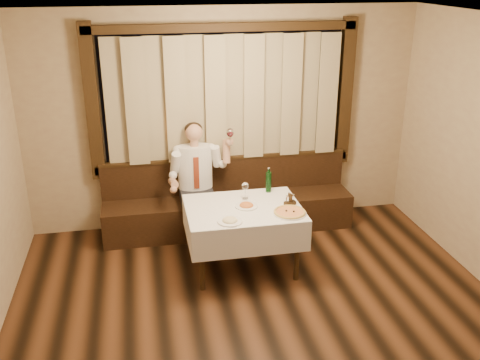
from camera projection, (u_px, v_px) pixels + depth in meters
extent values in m
cube|color=silver|center=(294.00, 34.00, 3.58)|extent=(5.00, 6.00, 0.01)
cube|color=tan|center=(224.00, 120.00, 6.83)|extent=(5.00, 0.01, 2.80)
cube|color=black|center=(223.00, 97.00, 6.70)|extent=(3.00, 0.02, 1.60)
cube|color=orange|center=(169.00, 123.00, 6.68)|extent=(0.50, 0.01, 0.40)
cube|color=black|center=(225.00, 162.00, 6.98)|extent=(3.30, 0.12, 0.10)
cube|color=black|center=(223.00, 27.00, 6.35)|extent=(3.30, 0.12, 0.10)
cube|color=black|center=(92.00, 103.00, 6.38)|extent=(0.16, 0.12, 1.90)
cube|color=black|center=(345.00, 92.00, 6.95)|extent=(0.16, 0.12, 1.90)
cube|color=#93815E|center=(225.00, 99.00, 6.61)|extent=(2.90, 0.08, 1.55)
cube|color=black|center=(229.00, 213.00, 6.98)|extent=(3.20, 0.60, 0.45)
cube|color=black|center=(225.00, 175.00, 7.03)|extent=(3.20, 0.12, 0.45)
cube|color=black|center=(225.00, 157.00, 6.94)|extent=(3.20, 0.14, 0.04)
cylinder|color=black|center=(202.00, 260.00, 5.60)|extent=(0.06, 0.06, 0.71)
cylinder|color=black|center=(297.00, 251.00, 5.79)|extent=(0.06, 0.06, 0.71)
cylinder|color=black|center=(194.00, 229.00, 6.28)|extent=(0.06, 0.06, 0.71)
cylinder|color=black|center=(279.00, 221.00, 6.46)|extent=(0.06, 0.06, 0.71)
cube|color=black|center=(243.00, 209.00, 5.90)|extent=(1.20, 0.90, 0.04)
cube|color=white|center=(243.00, 207.00, 5.89)|extent=(1.26, 0.96, 0.01)
cube|color=white|center=(253.00, 242.00, 5.51)|extent=(1.26, 0.01, 0.35)
cube|color=white|center=(236.00, 204.00, 6.39)|extent=(1.26, 0.01, 0.35)
cube|color=white|center=(187.00, 227.00, 5.84)|extent=(0.01, 0.96, 0.35)
cube|color=white|center=(298.00, 217.00, 6.06)|extent=(0.01, 0.96, 0.35)
cylinder|color=white|center=(290.00, 213.00, 5.73)|extent=(0.36, 0.36, 0.01)
cylinder|color=#CE4D1F|center=(290.00, 212.00, 5.72)|extent=(0.33, 0.33, 0.01)
torus|color=tan|center=(290.00, 212.00, 5.72)|extent=(0.34, 0.34, 0.03)
sphere|color=black|center=(286.00, 211.00, 5.73)|extent=(0.02, 0.02, 0.02)
sphere|color=black|center=(294.00, 211.00, 5.72)|extent=(0.02, 0.02, 0.02)
cylinder|color=white|center=(246.00, 206.00, 5.89)|extent=(0.25, 0.25, 0.02)
ellipsoid|color=#B9561D|center=(246.00, 203.00, 5.88)|extent=(0.16, 0.16, 0.07)
cylinder|color=white|center=(230.00, 221.00, 5.54)|extent=(0.26, 0.26, 0.02)
ellipsoid|color=beige|center=(230.00, 218.00, 5.52)|extent=(0.16, 0.16, 0.07)
cylinder|color=#0F4611|center=(269.00, 182.00, 6.24)|extent=(0.07, 0.07, 0.24)
cylinder|color=#0F4611|center=(269.00, 171.00, 6.19)|extent=(0.03, 0.03, 0.06)
cylinder|color=silver|center=(269.00, 168.00, 6.18)|extent=(0.03, 0.03, 0.01)
cylinder|color=white|center=(245.00, 199.00, 6.09)|extent=(0.07, 0.07, 0.01)
cylinder|color=white|center=(245.00, 194.00, 6.07)|extent=(0.01, 0.01, 0.11)
ellipsoid|color=white|center=(245.00, 186.00, 6.03)|extent=(0.08, 0.08, 0.09)
cube|color=black|center=(290.00, 203.00, 5.94)|extent=(0.14, 0.10, 0.04)
cube|color=black|center=(290.00, 197.00, 5.91)|extent=(0.04, 0.06, 0.09)
cylinder|color=white|center=(287.00, 200.00, 5.90)|extent=(0.03, 0.03, 0.07)
cylinder|color=silver|center=(287.00, 196.00, 5.89)|extent=(0.04, 0.04, 0.01)
cylinder|color=white|center=(293.00, 198.00, 5.94)|extent=(0.03, 0.03, 0.07)
cylinder|color=silver|center=(293.00, 195.00, 5.92)|extent=(0.04, 0.04, 0.01)
cube|color=black|center=(197.00, 198.00, 6.68)|extent=(0.41, 0.46, 0.16)
cube|color=black|center=(191.00, 229.00, 6.56)|extent=(0.11, 0.12, 0.45)
cube|color=black|center=(209.00, 227.00, 6.60)|extent=(0.11, 0.12, 0.45)
ellipsoid|color=white|center=(195.00, 167.00, 6.68)|extent=(0.43, 0.27, 0.55)
cube|color=maroon|center=(196.00, 173.00, 6.57)|extent=(0.07, 0.01, 0.41)
cylinder|color=tan|center=(194.00, 143.00, 6.56)|extent=(0.10, 0.10, 0.08)
sphere|color=tan|center=(194.00, 132.00, 6.51)|extent=(0.22, 0.22, 0.22)
ellipsoid|color=black|center=(193.00, 129.00, 6.53)|extent=(0.22, 0.22, 0.17)
sphere|color=white|center=(178.00, 151.00, 6.56)|extent=(0.13, 0.13, 0.13)
sphere|color=white|center=(211.00, 149.00, 6.63)|extent=(0.13, 0.13, 0.13)
sphere|color=tan|center=(173.00, 190.00, 6.29)|extent=(0.09, 0.09, 0.09)
sphere|color=tan|center=(229.00, 142.00, 6.46)|extent=(0.10, 0.10, 0.10)
cylinder|color=white|center=(230.00, 139.00, 6.42)|extent=(0.01, 0.01, 0.11)
ellipsoid|color=white|center=(230.00, 132.00, 6.39)|extent=(0.09, 0.09, 0.11)
ellipsoid|color=#4C070F|center=(230.00, 134.00, 6.39)|extent=(0.07, 0.07, 0.06)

